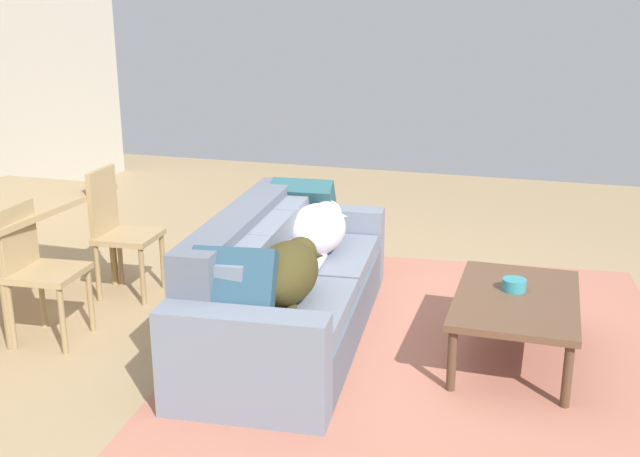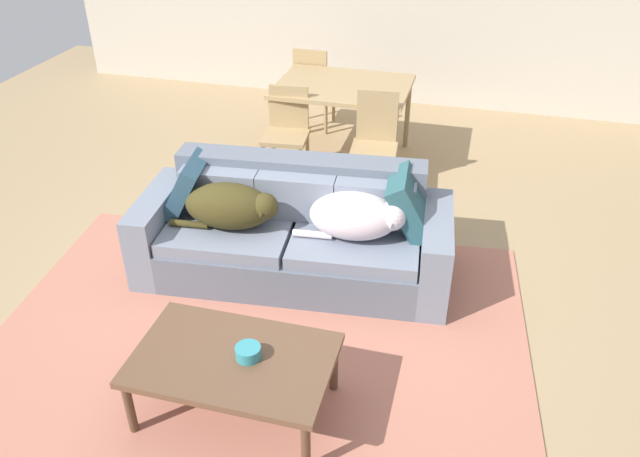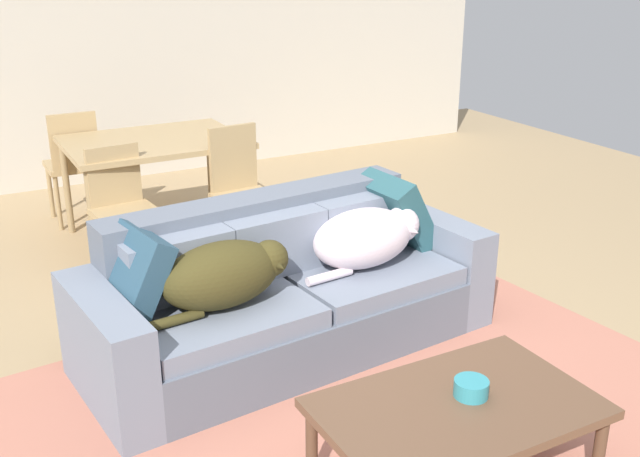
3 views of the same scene
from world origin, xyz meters
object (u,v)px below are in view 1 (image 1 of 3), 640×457
object	(u,v)px
dining_chair_near_left	(37,265)
dining_chair_near_right	(118,227)
dog_on_right_cushion	(318,228)
throw_pillow_by_left_arm	(233,290)
couch	(283,289)
dining_table	(4,209)
coffee_table	(516,303)
throw_pillow_by_right_arm	(305,208)
bowl_on_coffee_table	(514,285)
dog_on_left_cushion	(288,271)

from	to	relation	value
dining_chair_near_left	dining_chair_near_right	bearing A→B (deg)	-9.31
dog_on_right_cushion	dining_chair_near_left	size ratio (longest dim) A/B	0.89
dog_on_right_cushion	throw_pillow_by_left_arm	bearing A→B (deg)	172.30
couch	dining_chair_near_right	size ratio (longest dim) A/B	2.52
dining_table	coffee_table	bearing A→B (deg)	-86.91
dog_on_right_cushion	throw_pillow_by_right_arm	distance (m)	0.39
coffee_table	couch	bearing A→B (deg)	93.12
dining_chair_near_right	bowl_on_coffee_table	bearing A→B (deg)	-98.40
dog_on_left_cushion	throw_pillow_by_right_arm	size ratio (longest dim) A/B	1.77
dining_chair_near_left	dining_chair_near_right	size ratio (longest dim) A/B	0.94
throw_pillow_by_right_arm	coffee_table	size ratio (longest dim) A/B	0.40
dog_on_left_cushion	coffee_table	distance (m)	1.34
dining_table	dining_chair_near_left	distance (m)	0.70
dog_on_right_cushion	dog_on_left_cushion	bearing A→B (deg)	-178.86
couch	dining_chair_near_right	distance (m)	1.42
dog_on_right_cushion	throw_pillow_by_right_arm	bearing A→B (deg)	26.25
couch	throw_pillow_by_right_arm	distance (m)	0.88
throw_pillow_by_left_arm	dog_on_left_cushion	bearing A→B (deg)	-20.00
throw_pillow_by_left_arm	dining_chair_near_left	bearing A→B (deg)	77.57
dog_on_right_cushion	throw_pillow_by_left_arm	distance (m)	1.30
dog_on_left_cushion	dining_table	world-z (taller)	dining_table
coffee_table	dining_table	xyz separation A→B (m)	(-0.18, 3.37, 0.33)
dog_on_right_cushion	coffee_table	xyz separation A→B (m)	(-0.40, -1.33, -0.22)
dining_table	dining_chair_near_right	distance (m)	0.76
dog_on_left_cushion	dining_chair_near_right	world-z (taller)	dining_chair_near_right
bowl_on_coffee_table	dining_chair_near_right	bearing A→B (deg)	86.49
bowl_on_coffee_table	dining_chair_near_left	distance (m)	2.88
couch	dining_table	world-z (taller)	couch
throw_pillow_by_right_arm	bowl_on_coffee_table	bearing A→B (deg)	-113.25
dining_chair_near_left	throw_pillow_by_right_arm	bearing A→B (deg)	-50.24
coffee_table	bowl_on_coffee_table	world-z (taller)	bowl_on_coffee_table
coffee_table	bowl_on_coffee_table	size ratio (longest dim) A/B	7.77
throw_pillow_by_left_arm	dining_chair_near_right	size ratio (longest dim) A/B	0.47
dog_on_right_cushion	dining_table	size ratio (longest dim) A/B	0.61
throw_pillow_by_left_arm	bowl_on_coffee_table	xyz separation A→B (m)	(0.98, -1.36, -0.17)
dog_on_right_cushion	coffee_table	distance (m)	1.41
coffee_table	dog_on_right_cushion	bearing A→B (deg)	73.29
couch	bowl_on_coffee_table	distance (m)	1.40
dog_on_right_cushion	throw_pillow_by_right_arm	size ratio (longest dim) A/B	1.75
couch	dog_on_right_cushion	size ratio (longest dim) A/B	3.01
dog_on_right_cushion	dining_table	xyz separation A→B (m)	(-0.58, 2.03, 0.11)
couch	coffee_table	distance (m)	1.41
couch	bowl_on_coffee_table	world-z (taller)	couch
couch	dining_table	xyz separation A→B (m)	(-0.10, 1.96, 0.38)
coffee_table	bowl_on_coffee_table	xyz separation A→B (m)	(0.08, 0.02, 0.08)
dining_chair_near_right	dining_chair_near_left	bearing A→B (deg)	171.60
dog_on_left_cushion	throw_pillow_by_left_arm	size ratio (longest dim) A/B	1.81
bowl_on_coffee_table	dining_chair_near_left	xyz separation A→B (m)	(-0.66, 2.80, 0.05)
coffee_table	dining_table	world-z (taller)	dining_table
throw_pillow_by_left_arm	bowl_on_coffee_table	world-z (taller)	throw_pillow_by_left_arm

